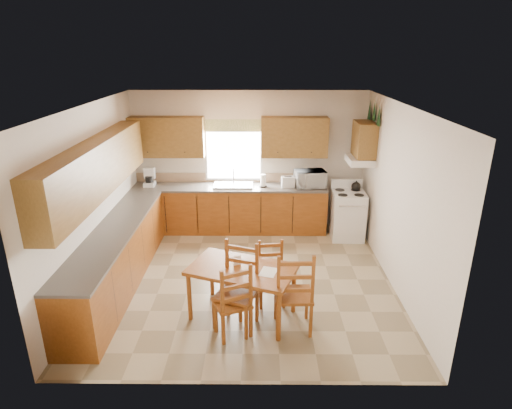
{
  "coord_description": "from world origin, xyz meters",
  "views": [
    {
      "loc": [
        0.19,
        -5.94,
        3.45
      ],
      "look_at": [
        0.15,
        0.3,
        1.15
      ],
      "focal_mm": 30.0,
      "sensor_mm": 36.0,
      "label": 1
    }
  ],
  "objects_px": {
    "dining_table": "(242,292)",
    "microwave": "(310,179)",
    "chair_near_right": "(293,290)",
    "chair_far_left": "(271,274)",
    "chair_far_right": "(236,289)",
    "stove": "(347,216)",
    "chair_near_left": "(232,298)"
  },
  "relations": [
    {
      "from": "chair_near_right",
      "to": "stove",
      "type": "bearing_deg",
      "value": -115.07
    },
    {
      "from": "dining_table",
      "to": "stove",
      "type": "bearing_deg",
      "value": 74.06
    },
    {
      "from": "stove",
      "to": "chair_far_right",
      "type": "bearing_deg",
      "value": -123.33
    },
    {
      "from": "microwave",
      "to": "chair_far_right",
      "type": "distance_m",
      "value": 3.43
    },
    {
      "from": "chair_near_left",
      "to": "chair_far_left",
      "type": "relative_size",
      "value": 1.12
    },
    {
      "from": "chair_far_left",
      "to": "chair_far_right",
      "type": "distance_m",
      "value": 0.74
    },
    {
      "from": "stove",
      "to": "chair_near_right",
      "type": "height_order",
      "value": "chair_near_right"
    },
    {
      "from": "chair_near_right",
      "to": "chair_near_left",
      "type": "bearing_deg",
      "value": 6.54
    },
    {
      "from": "chair_near_left",
      "to": "chair_near_right",
      "type": "xyz_separation_m",
      "value": [
        0.78,
        0.11,
        0.06
      ]
    },
    {
      "from": "chair_far_left",
      "to": "chair_near_left",
      "type": "bearing_deg",
      "value": -131.75
    },
    {
      "from": "microwave",
      "to": "chair_near_right",
      "type": "xyz_separation_m",
      "value": [
        -0.54,
        -3.16,
        -0.51
      ]
    },
    {
      "from": "stove",
      "to": "chair_far_left",
      "type": "distance_m",
      "value": 2.72
    },
    {
      "from": "chair_near_left",
      "to": "chair_near_right",
      "type": "relative_size",
      "value": 0.9
    },
    {
      "from": "dining_table",
      "to": "chair_near_left",
      "type": "height_order",
      "value": "chair_near_left"
    },
    {
      "from": "dining_table",
      "to": "chair_far_right",
      "type": "xyz_separation_m",
      "value": [
        -0.06,
        -0.25,
        0.2
      ]
    },
    {
      "from": "chair_near_right",
      "to": "chair_far_right",
      "type": "bearing_deg",
      "value": -2.78
    },
    {
      "from": "microwave",
      "to": "chair_far_right",
      "type": "height_order",
      "value": "microwave"
    },
    {
      "from": "stove",
      "to": "dining_table",
      "type": "bearing_deg",
      "value": -124.96
    },
    {
      "from": "stove",
      "to": "chair_near_left",
      "type": "xyz_separation_m",
      "value": [
        -2.02,
        -2.96,
        0.06
      ]
    },
    {
      "from": "stove",
      "to": "chair_near_left",
      "type": "distance_m",
      "value": 3.58
    },
    {
      "from": "microwave",
      "to": "chair_far_right",
      "type": "relative_size",
      "value": 0.47
    },
    {
      "from": "chair_near_right",
      "to": "chair_far_left",
      "type": "xyz_separation_m",
      "value": [
        -0.26,
        0.59,
        -0.11
      ]
    },
    {
      "from": "chair_far_right",
      "to": "chair_near_right",
      "type": "bearing_deg",
      "value": 18.24
    },
    {
      "from": "stove",
      "to": "chair_far_left",
      "type": "xyz_separation_m",
      "value": [
        -1.51,
        -2.26,
        0.01
      ]
    },
    {
      "from": "chair_far_left",
      "to": "dining_table",
      "type": "bearing_deg",
      "value": -146.56
    },
    {
      "from": "dining_table",
      "to": "chair_far_left",
      "type": "relative_size",
      "value": 1.51
    },
    {
      "from": "chair_near_left",
      "to": "chair_far_right",
      "type": "height_order",
      "value": "chair_far_right"
    },
    {
      "from": "dining_table",
      "to": "microwave",
      "type": "bearing_deg",
      "value": 87.95
    },
    {
      "from": "stove",
      "to": "chair_near_right",
      "type": "xyz_separation_m",
      "value": [
        -1.25,
        -2.85,
        0.12
      ]
    },
    {
      "from": "chair_far_left",
      "to": "chair_far_right",
      "type": "relative_size",
      "value": 0.8
    },
    {
      "from": "chair_near_left",
      "to": "chair_near_right",
      "type": "distance_m",
      "value": 0.79
    },
    {
      "from": "microwave",
      "to": "dining_table",
      "type": "bearing_deg",
      "value": -121.12
    }
  ]
}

